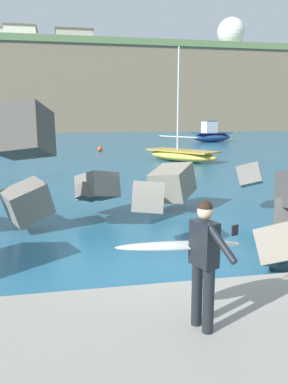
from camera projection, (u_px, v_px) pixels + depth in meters
name	position (u px, v px, depth m)	size (l,w,h in m)	color
ground_plane	(147.00, 259.00, 8.63)	(400.00, 400.00, 0.00)	#235B7A
walkway_path	(214.00, 366.00, 4.75)	(48.00, 4.40, 0.24)	gray
breakwater_jetty	(47.00, 196.00, 9.09)	(32.25, 7.47, 3.45)	gray
surfer_with_board	(197.00, 254.00, 5.26)	(2.09, 1.43, 1.78)	black
boat_mid_left	(182.00, 155.00, 27.10)	(4.78, 5.76, 7.55)	#EAC64C
boat_mid_centre	(211.00, 135.00, 46.82)	(5.38, 3.14, 2.50)	navy
mooring_buoy_middle	(100.00, 149.00, 34.40)	(0.44, 0.44, 0.44)	#E54C1E
headland_bluff	(87.00, 90.00, 86.36)	(97.93, 30.72, 16.96)	#847056
radar_dome	(231.00, 36.00, 95.06)	(6.60, 6.60, 9.18)	silver
station_building_west	(74.00, 42.00, 87.80)	(8.19, 8.36, 4.45)	#B2ADA3
station_building_central	(14.00, 40.00, 86.00)	(4.98, 5.88, 4.43)	#B2ADA3
station_building_east	(22.00, 38.00, 84.33)	(6.59, 7.41, 4.56)	silver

